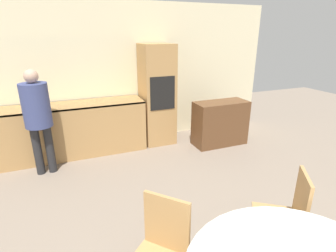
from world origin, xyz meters
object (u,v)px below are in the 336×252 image
Objects in this scene: oven_unit at (157,95)px; chair_far_right at (288,213)px; chair_far_left at (161,249)px; person_standing at (37,112)px; sideboard at (220,123)px.

oven_unit is 3.21m from chair_far_right.
oven_unit is at bearing 118.55° from chair_far_left.
chair_far_right is 0.58× the size of person_standing.
person_standing is (-0.92, 2.60, 0.46)m from chair_far_left.
chair_far_right is 3.42m from person_standing.
person_standing reaches higher than chair_far_right.
sideboard is 1.11× the size of chair_far_right.
oven_unit is 2.10m from person_standing.
sideboard is 3.35m from chair_far_left.
oven_unit is 1.32m from sideboard.
chair_far_left is (-2.17, -2.56, 0.09)m from sideboard.
sideboard is 0.64× the size of person_standing.
person_standing is (-2.12, 2.65, 0.46)m from chair_far_right.
oven_unit is at bearing 14.84° from person_standing.
chair_far_left is at bearing -70.50° from person_standing.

